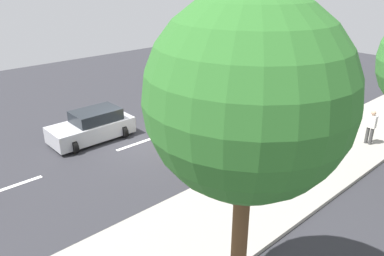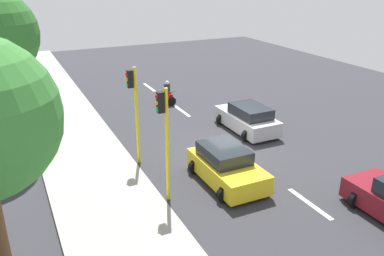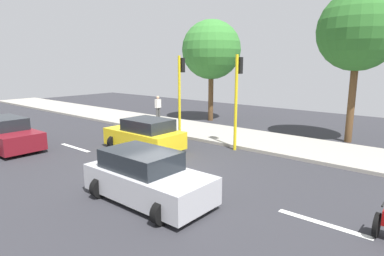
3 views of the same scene
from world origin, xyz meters
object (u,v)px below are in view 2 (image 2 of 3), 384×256
traffic_light_midblock (134,102)px  traffic_light_corner (164,130)px  car_yellow_cab (226,166)px  motorcycle (168,94)px  car_silver (247,119)px

traffic_light_midblock → traffic_light_corner: bearing=90.0°
car_yellow_cab → motorcycle: 11.08m
car_yellow_cab → traffic_light_corner: size_ratio=0.86×
traffic_light_corner → traffic_light_midblock: 3.57m
traffic_light_corner → car_yellow_cab: bearing=-175.4°
traffic_light_midblock → car_yellow_cab: bearing=130.1°
car_yellow_cab → car_silver: same height
traffic_light_corner → traffic_light_midblock: (0.00, -3.57, 0.00)m
motorcycle → car_yellow_cab: bearing=80.4°
motorcycle → traffic_light_midblock: bearing=58.4°
car_silver → traffic_light_midblock: (6.76, 1.13, 2.22)m
traffic_light_corner → traffic_light_midblock: bearing=-90.0°
car_yellow_cab → motorcycle: (-1.84, -10.93, -0.07)m
car_yellow_cab → traffic_light_corner: traffic_light_corner is taller
motorcycle → car_silver: bearing=108.0°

